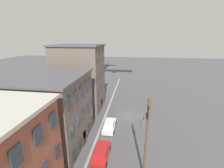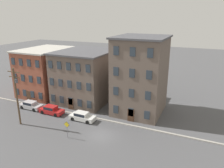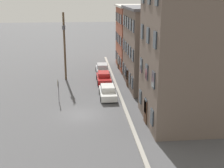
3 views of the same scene
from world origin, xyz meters
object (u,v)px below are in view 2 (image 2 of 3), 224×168
Objects in this scene: car_red at (51,110)px; car_silver at (31,105)px; car_white at (82,116)px; caution_sign at (67,127)px; utility_pole at (17,94)px.

car_silver is at bearing 178.33° from car_red.
car_red is 6.43m from car_white.
caution_sign reaches higher than car_red.
car_silver is 7.63m from utility_pole.
caution_sign is at bearing -37.31° from car_red.
caution_sign is (7.41, -5.64, 1.00)m from car_red.
car_white is 0.47× the size of utility_pole.
car_red and car_white have the same top height.
utility_pole is at bearing -111.07° from car_red.
car_white is at bearing -0.05° from car_red.
car_white is 5.81m from caution_sign.
car_white is (11.41, -0.15, 0.00)m from car_silver.
car_red is at bearing 68.93° from utility_pole.
caution_sign is 0.28× the size of utility_pole.
car_red is 1.68× the size of caution_sign.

